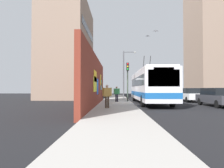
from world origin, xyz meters
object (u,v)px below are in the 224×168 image
object	(u,v)px
parked_car_dark_gray	(217,97)
parked_car_white	(189,94)
city_bus	(149,86)
street_lamp	(125,71)
traffic_light	(128,75)
pedestrian_near_wall	(107,94)
pedestrian_midblock	(117,93)

from	to	relation	value
parked_car_dark_gray	parked_car_white	bearing A→B (deg)	-0.00
city_bus	street_lamp	distance (m)	9.56
parked_car_white	street_lamp	bearing A→B (deg)	51.12
parked_car_dark_gray	traffic_light	bearing A→B (deg)	61.50
parked_car_dark_gray	pedestrian_near_wall	distance (m)	9.72
city_bus	traffic_light	size ratio (longest dim) A/B	2.82
city_bus	pedestrian_midblock	world-z (taller)	city_bus
city_bus	parked_car_white	distance (m)	6.19
pedestrian_midblock	city_bus	bearing A→B (deg)	-100.60
parked_car_white	pedestrian_near_wall	distance (m)	13.04
pedestrian_near_wall	pedestrian_midblock	bearing A→B (deg)	-6.17
parked_car_white	city_bus	bearing A→B (deg)	121.63
parked_car_dark_gray	street_lamp	size ratio (longest dim) A/B	0.66
pedestrian_midblock	street_lamp	bearing A→B (deg)	-8.72
city_bus	street_lamp	bearing A→B (deg)	12.70
parked_car_white	pedestrian_midblock	size ratio (longest dim) A/B	2.99
parked_car_white	parked_car_dark_gray	bearing A→B (deg)	180.00
city_bus	pedestrian_near_wall	world-z (taller)	city_bus
parked_car_dark_gray	street_lamp	xyz separation A→B (m)	(12.04, 7.24, 3.33)
pedestrian_midblock	traffic_light	world-z (taller)	traffic_light
city_bus	pedestrian_midblock	xyz separation A→B (m)	(0.62, 3.33, -0.75)
parked_car_white	traffic_light	size ratio (longest dim) A/B	1.14
pedestrian_midblock	parked_car_dark_gray	bearing A→B (deg)	-113.01
city_bus	parked_car_white	xyz separation A→B (m)	(3.20, -5.20, -0.99)
parked_car_dark_gray	pedestrian_near_wall	bearing A→B (deg)	107.93
city_bus	parked_car_dark_gray	distance (m)	6.08
street_lamp	city_bus	bearing A→B (deg)	-167.30
city_bus	traffic_light	bearing A→B (deg)	65.25
traffic_light	parked_car_white	bearing A→B (deg)	-73.25
street_lamp	pedestrian_midblock	bearing A→B (deg)	171.28
parked_car_white	pedestrian_midblock	bearing A→B (deg)	106.84
city_bus	traffic_light	world-z (taller)	city_bus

